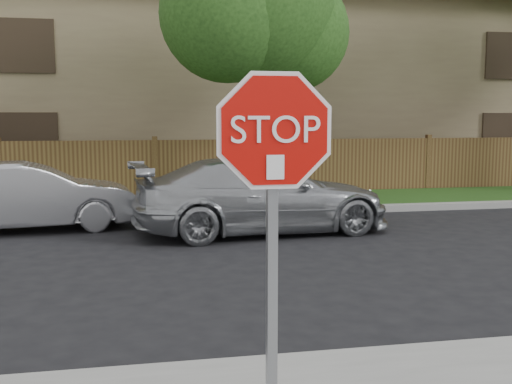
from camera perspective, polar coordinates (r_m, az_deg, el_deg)
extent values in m
plane|color=black|center=(5.55, -6.42, -16.61)|extent=(90.00, 90.00, 0.00)
cube|color=gray|center=(13.39, -9.17, -2.17)|extent=(70.00, 0.30, 0.15)
cube|color=#1E4714|center=(15.03, -9.37, -1.21)|extent=(70.00, 3.00, 0.12)
cube|color=#4D311B|center=(16.53, -9.57, 2.13)|extent=(70.00, 0.12, 1.60)
cube|color=#887554|center=(22.08, -10.05, 9.09)|extent=(34.00, 8.00, 6.00)
cube|color=brown|center=(22.43, -10.24, 17.41)|extent=(35.20, 9.20, 0.50)
cylinder|color=#382B21|center=(15.04, 0.11, 6.16)|extent=(0.44, 0.44, 3.92)
sphere|color=#1E4214|center=(15.27, 0.11, 17.26)|extent=(3.80, 3.80, 3.80)
sphere|color=#1E4214|center=(15.67, 3.24, 14.92)|extent=(3.00, 3.00, 3.00)
sphere|color=#1E4214|center=(14.71, -2.77, 16.53)|extent=(3.20, 3.20, 3.20)
cube|color=gray|center=(3.84, 1.52, -7.66)|extent=(0.06, 0.06, 2.30)
cylinder|color=white|center=(3.65, 1.79, 5.85)|extent=(1.01, 0.02, 1.01)
cylinder|color=#B60C07|center=(3.64, 1.83, 5.85)|extent=(0.93, 0.02, 0.93)
cube|color=white|center=(3.64, 1.86, 2.38)|extent=(0.11, 0.00, 0.15)
imported|color=#A8A8AC|center=(12.53, -20.66, -0.43)|extent=(4.24, 2.00, 1.34)
imported|color=#A8ABAF|center=(11.54, 0.58, -0.33)|extent=(5.15, 2.51, 1.44)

